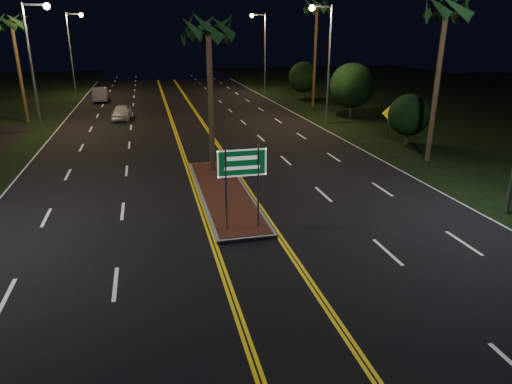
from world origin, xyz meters
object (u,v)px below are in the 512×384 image
object	(u,v)px
streetlight_right_mid	(325,51)
shrub_mid	(352,86)
highway_sign	(242,171)
car_far	(100,93)
median_island	(224,193)
streetlight_right_far	(262,44)
palm_right_near	(447,9)
car_near	(122,111)
warning_sign	(389,118)
shrub_far	(303,77)
streetlight_left_far	(73,45)
palm_median	(208,28)
palm_left_far	(11,22)
palm_right_far	(317,8)
shrub_near	(409,115)
streetlight_left_mid	(35,53)

from	to	relation	value
streetlight_right_mid	shrub_mid	xyz separation A→B (m)	(3.39, 2.00, -2.93)
highway_sign	car_far	size ratio (longest dim) A/B	0.65
median_island	streetlight_right_far	world-z (taller)	streetlight_right_far
palm_right_near	car_near	bearing A→B (deg)	135.13
warning_sign	shrub_far	bearing A→B (deg)	103.39
streetlight_left_far	shrub_far	world-z (taller)	streetlight_left_far
streetlight_left_far	streetlight_right_far	world-z (taller)	same
median_island	streetlight_right_far	distance (m)	37.00
shrub_mid	shrub_far	xyz separation A→B (m)	(-0.20, 12.00, -0.39)
streetlight_left_far	palm_right_near	distance (m)	41.19
shrub_far	car_far	bearing A→B (deg)	171.37
palm_median	car_far	size ratio (longest dim) A/B	1.70
shrub_mid	warning_sign	distance (m)	8.49
streetlight_right_far	car_near	world-z (taller)	streetlight_right_far
streetlight_left_far	car_near	world-z (taller)	streetlight_left_far
palm_left_far	palm_right_far	distance (m)	25.72
palm_median	palm_left_far	bearing A→B (deg)	126.18
median_island	warning_sign	xyz separation A→B (m)	(13.00, 8.67, 1.39)
palm_left_far	car_near	distance (m)	10.31
warning_sign	palm_right_near	bearing A→B (deg)	-79.40
palm_left_far	warning_sign	bearing A→B (deg)	-25.55
median_island	shrub_far	world-z (taller)	shrub_far
streetlight_right_far	car_near	size ratio (longest dim) A/B	2.09
streetlight_right_far	palm_right_near	world-z (taller)	palm_right_near
palm_left_far	warning_sign	xyz separation A→B (m)	(25.80, -12.33, -6.27)
palm_left_far	shrub_near	world-z (taller)	palm_left_far
palm_right_far	car_near	world-z (taller)	palm_right_far
shrub_far	streetlight_left_far	bearing A→B (deg)	161.86
palm_right_far	car_near	distance (m)	20.07
palm_right_far	shrub_mid	xyz separation A→B (m)	(1.20, -6.00, -6.42)
streetlight_left_mid	palm_right_far	xyz separation A→B (m)	(23.41, 6.00, 3.49)
shrub_near	shrub_far	xyz separation A→B (m)	(0.30, 22.00, 0.39)
streetlight_left_far	car_far	distance (m)	7.27
palm_median	shrub_far	bearing A→B (deg)	61.58
shrub_mid	car_far	distance (m)	26.80
palm_right_far	shrub_near	world-z (taller)	palm_right_far
streetlight_left_mid	palm_right_far	bearing A→B (deg)	14.37
car_near	shrub_near	bearing A→B (deg)	-30.89
palm_right_far	car_near	bearing A→B (deg)	-172.69
median_island	car_far	distance (m)	33.26
shrub_near	car_near	size ratio (longest dim) A/B	0.77
warning_sign	shrub_near	bearing A→B (deg)	-57.66
streetlight_right_mid	palm_right_near	distance (m)	12.41
warning_sign	streetlight_right_mid	bearing A→B (deg)	126.29
streetlight_left_far	car_far	world-z (taller)	streetlight_left_far
streetlight_right_far	palm_right_far	world-z (taller)	palm_right_far
streetlight_left_far	shrub_mid	distance (m)	31.85
streetlight_right_far	palm_median	bearing A→B (deg)	-108.62
streetlight_left_mid	palm_right_near	xyz separation A→B (m)	(23.11, -14.00, 2.56)
shrub_mid	car_near	bearing A→B (deg)	169.17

